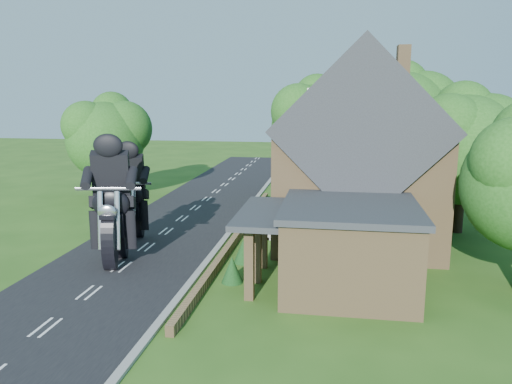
# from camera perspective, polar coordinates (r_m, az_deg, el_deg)

# --- Properties ---
(ground) EXTENTS (120.00, 120.00, 0.00)m
(ground) POSITION_cam_1_polar(r_m,az_deg,el_deg) (23.47, -15.11, -8.29)
(ground) COLOR #2A5217
(ground) RESTS_ON ground
(road) EXTENTS (7.00, 80.00, 0.02)m
(road) POSITION_cam_1_polar(r_m,az_deg,el_deg) (23.47, -15.12, -8.27)
(road) COLOR black
(road) RESTS_ON ground
(kerb) EXTENTS (0.30, 80.00, 0.12)m
(kerb) POSITION_cam_1_polar(r_m,az_deg,el_deg) (22.24, -6.41, -8.90)
(kerb) COLOR gray
(kerb) RESTS_ON ground
(garden_wall) EXTENTS (0.30, 22.00, 0.40)m
(garden_wall) POSITION_cam_1_polar(r_m,az_deg,el_deg) (26.68, -2.18, -5.09)
(garden_wall) COLOR olive
(garden_wall) RESTS_ON ground
(house) EXTENTS (9.54, 8.64, 10.24)m
(house) POSITION_cam_1_polar(r_m,az_deg,el_deg) (26.34, 11.54, 3.69)
(house) COLOR olive
(house) RESTS_ON ground
(annex) EXTENTS (7.05, 5.94, 3.44)m
(annex) POSITION_cam_1_polar(r_m,az_deg,el_deg) (20.19, 10.21, -6.00)
(annex) COLOR olive
(annex) RESTS_ON ground
(tree_house_right) EXTENTS (6.51, 6.00, 8.40)m
(tree_house_right) POSITION_cam_1_polar(r_m,az_deg,el_deg) (29.73, 23.41, 5.47)
(tree_house_right) COLOR black
(tree_house_right) RESTS_ON ground
(tree_behind_house) EXTENTS (7.81, 7.20, 10.08)m
(tree_behind_house) POSITION_cam_1_polar(r_m,az_deg,el_deg) (36.59, 16.90, 8.44)
(tree_behind_house) COLOR black
(tree_behind_house) RESTS_ON ground
(tree_behind_left) EXTENTS (6.94, 6.40, 9.16)m
(tree_behind_left) POSITION_cam_1_polar(r_m,az_deg,el_deg) (37.30, 7.37, 8.10)
(tree_behind_left) COLOR black
(tree_behind_left) RESTS_ON ground
(tree_far_road) EXTENTS (6.08, 5.60, 7.84)m
(tree_far_road) POSITION_cam_1_polar(r_m,az_deg,el_deg) (37.98, -16.27, 6.45)
(tree_far_road) COLOR black
(tree_far_road) RESTS_ON ground
(shrub_a) EXTENTS (0.90, 0.90, 1.10)m
(shrub_a) POSITION_cam_1_polar(r_m,az_deg,el_deg) (20.79, -2.74, -8.86)
(shrub_a) COLOR #103313
(shrub_a) RESTS_ON ground
(shrub_b) EXTENTS (0.90, 0.90, 1.10)m
(shrub_b) POSITION_cam_1_polar(r_m,az_deg,el_deg) (23.11, -1.46, -6.77)
(shrub_b) COLOR #103313
(shrub_b) RESTS_ON ground
(shrub_c) EXTENTS (0.90, 0.90, 1.10)m
(shrub_c) POSITION_cam_1_polar(r_m,az_deg,el_deg) (25.46, -0.42, -5.06)
(shrub_c) COLOR #103313
(shrub_c) RESTS_ON ground
(shrub_d) EXTENTS (0.90, 0.90, 1.10)m
(shrub_d) POSITION_cam_1_polar(r_m,az_deg,el_deg) (30.24, 1.16, -2.45)
(shrub_d) COLOR #103313
(shrub_d) RESTS_ON ground
(shrub_e) EXTENTS (0.90, 0.90, 1.10)m
(shrub_e) POSITION_cam_1_polar(r_m,az_deg,el_deg) (32.65, 1.78, -1.43)
(shrub_e) COLOR #103313
(shrub_e) RESTS_ON ground
(shrub_f) EXTENTS (0.90, 0.90, 1.10)m
(shrub_f) POSITION_cam_1_polar(r_m,az_deg,el_deg) (35.07, 2.31, -0.55)
(shrub_f) COLOR #103313
(shrub_f) RESTS_ON ground
(motorcycle_lead) EXTENTS (0.81, 1.98, 1.79)m
(motorcycle_lead) POSITION_cam_1_polar(r_m,az_deg,el_deg) (23.64, -15.82, -5.91)
(motorcycle_lead) COLOR black
(motorcycle_lead) RESTS_ON ground
(motorcycle_follow) EXTENTS (0.52, 1.73, 1.59)m
(motorcycle_follow) POSITION_cam_1_polar(r_m,az_deg,el_deg) (26.98, -13.90, -3.92)
(motorcycle_follow) COLOR black
(motorcycle_follow) RESTS_ON ground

